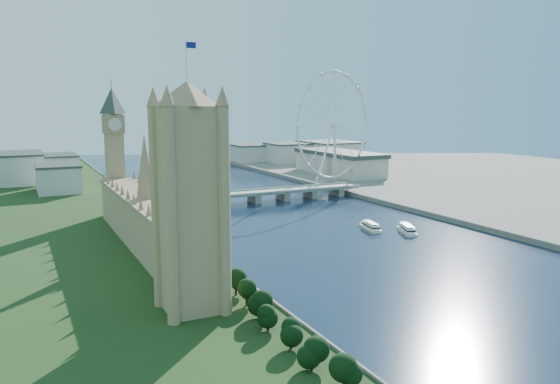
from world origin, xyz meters
TOP-DOWN VIEW (x-y plane):
  - ground at (0.00, 0.00)m, footprint 2000.00×2000.00m
  - bank_right at (350.00, 250.00)m, footprint 500.00×1400.00m
  - tree_row at (-113.00, 58.00)m, footprint 8.01×184.01m
  - victoria_tower at (-135.00, 55.00)m, footprint 28.16×28.16m
  - parliament_range at (-128.00, 170.00)m, footprint 24.00×200.00m
  - big_ben at (-128.00, 278.00)m, footprint 20.02×20.02m
  - westminster_bridge at (0.00, 300.00)m, footprint 220.00×22.00m
  - london_eye at (119.98, 355.08)m, footprint 113.60×39.12m
  - county_hall at (175.00, 430.00)m, footprint 54.00×144.00m
  - city_skyline at (39.22, 560.08)m, footprint 505.00×280.00m
  - tour_boat_near at (30.36, 157.37)m, footprint 12.50×28.65m
  - tour_boat_far at (48.00, 138.30)m, footprint 18.14×29.87m

SIDE VIEW (x-z plane):
  - ground at x=0.00m, z-range 0.00..0.00m
  - bank_right at x=350.00m, z-range -3.00..3.00m
  - county_hall at x=175.00m, z-range -17.50..17.50m
  - tour_boat_near at x=30.36m, z-range -3.06..3.06m
  - tour_boat_far at x=48.00m, z-range -3.23..3.23m
  - westminster_bridge at x=0.00m, z-range 1.88..11.38m
  - tree_row at x=-113.00m, z-range -1.00..18.32m
  - city_skyline at x=39.22m, z-range 0.96..32.96m
  - parliament_range at x=-128.00m, z-range -16.52..53.48m
  - victoria_tower at x=-135.00m, z-range -1.51..110.49m
  - big_ben at x=-128.00m, z-range 11.57..121.57m
  - london_eye at x=119.98m, z-range 5.37..129.67m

